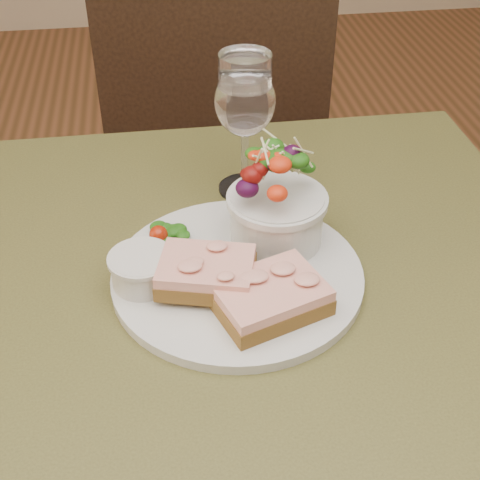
{
  "coord_description": "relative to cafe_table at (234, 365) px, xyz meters",
  "views": [
    {
      "loc": [
        -0.07,
        -0.53,
        1.24
      ],
      "look_at": [
        0.01,
        0.03,
        0.81
      ],
      "focal_mm": 50.0,
      "sensor_mm": 36.0,
      "label": 1
    }
  ],
  "objects": [
    {
      "name": "cafe_table",
      "position": [
        0.0,
        0.0,
        0.0
      ],
      "size": [
        0.8,
        0.8,
        0.75
      ],
      "color": "#3F3B1B",
      "rests_on": "ground"
    },
    {
      "name": "salad_bowl",
      "position": [
        0.06,
        0.09,
        0.17
      ],
      "size": [
        0.11,
        0.11,
        0.13
      ],
      "color": "silver",
      "rests_on": "dinner_plate"
    },
    {
      "name": "sandwich_back",
      "position": [
        -0.03,
        0.01,
        0.14
      ],
      "size": [
        0.12,
        0.1,
        0.03
      ],
      "rotation": [
        0.0,
        0.0,
        -0.26
      ],
      "color": "#472F13",
      "rests_on": "dinner_plate"
    },
    {
      "name": "garnish",
      "position": [
        -0.06,
        0.11,
        0.12
      ],
      "size": [
        0.05,
        0.04,
        0.02
      ],
      "color": "#153E0B",
      "rests_on": "dinner_plate"
    },
    {
      "name": "wine_glass",
      "position": [
        0.04,
        0.22,
        0.22
      ],
      "size": [
        0.08,
        0.08,
        0.18
      ],
      "color": "white",
      "rests_on": "cafe_table"
    },
    {
      "name": "dinner_plate",
      "position": [
        0.01,
        0.03,
        0.11
      ],
      "size": [
        0.28,
        0.28,
        0.01
      ],
      "primitive_type": "cylinder",
      "color": "silver",
      "rests_on": "cafe_table"
    },
    {
      "name": "chair_far",
      "position": [
        0.08,
        0.76,
        -0.36
      ],
      "size": [
        0.5,
        0.5,
        0.9
      ],
      "rotation": [
        0.0,
        0.0,
        2.91
      ],
      "color": "black",
      "rests_on": "ground"
    },
    {
      "name": "ramekin",
      "position": [
        -0.09,
        0.03,
        0.13
      ],
      "size": [
        0.07,
        0.07,
        0.04
      ],
      "color": "beige",
      "rests_on": "dinner_plate"
    },
    {
      "name": "sandwich_front",
      "position": [
        0.03,
        -0.03,
        0.13
      ],
      "size": [
        0.13,
        0.11,
        0.03
      ],
      "rotation": [
        0.0,
        0.0,
        0.34
      ],
      "color": "#472F13",
      "rests_on": "dinner_plate"
    }
  ]
}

